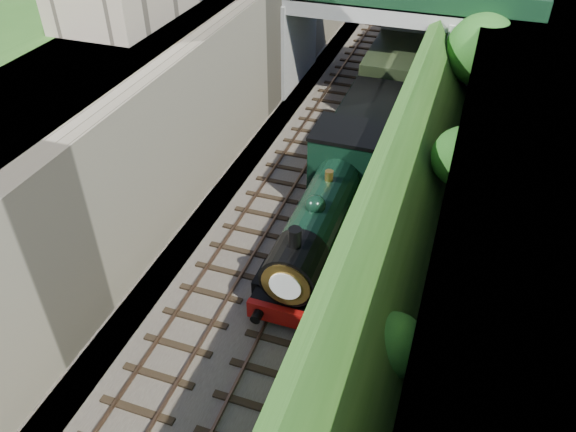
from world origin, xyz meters
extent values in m
plane|color=#1E4714|center=(0.00, 0.00, 0.00)|extent=(160.00, 160.00, 0.00)
cube|color=#473F38|center=(0.00, 20.00, 0.10)|extent=(10.00, 90.00, 0.20)
cube|color=#756B56|center=(-5.50, 20.00, 3.50)|extent=(1.00, 90.00, 7.00)
cube|color=#262628|center=(-9.00, 20.00, 3.50)|extent=(6.00, 90.00, 7.00)
cube|color=#262628|center=(9.50, 20.00, 3.12)|extent=(8.00, 90.00, 6.25)
cube|color=#1E4714|center=(5.00, 20.00, 2.70)|extent=(4.02, 90.00, 6.36)
sphere|color=#194C14|center=(5.02, 2.11, 2.93)|extent=(1.89, 1.89, 1.89)
sphere|color=#194C14|center=(4.01, 4.62, 1.30)|extent=(1.95, 1.95, 1.95)
sphere|color=#194C14|center=(3.76, 7.95, 0.88)|extent=(1.33, 1.33, 1.33)
sphere|color=#194C14|center=(5.84, 10.63, 4.26)|extent=(2.32, 2.32, 2.32)
sphere|color=#194C14|center=(4.27, 13.41, 1.72)|extent=(1.67, 1.67, 1.67)
sphere|color=#194C14|center=(3.94, 17.13, 1.18)|extent=(1.78, 1.78, 1.78)
sphere|color=#194C14|center=(4.35, 19.75, 1.84)|extent=(2.18, 2.18, 2.18)
sphere|color=#194C14|center=(4.74, 23.34, 2.48)|extent=(2.20, 2.20, 2.20)
sphere|color=#194C14|center=(4.61, 26.48, 2.26)|extent=(2.40, 2.40, 2.40)
sphere|color=#194C14|center=(4.35, 28.23, 1.84)|extent=(2.01, 2.01, 2.01)
sphere|color=#194C14|center=(5.44, 32.92, 3.62)|extent=(1.98, 1.98, 1.98)
sphere|color=#194C14|center=(5.06, 35.52, 2.99)|extent=(1.76, 1.76, 1.76)
cube|color=black|center=(-2.00, 20.00, 0.24)|extent=(2.50, 90.00, 0.07)
cube|color=brown|center=(-2.72, 20.00, 0.33)|extent=(0.08, 90.00, 0.14)
cube|color=brown|center=(-1.28, 20.00, 0.33)|extent=(0.08, 90.00, 0.14)
cube|color=black|center=(1.20, 20.00, 0.24)|extent=(2.50, 90.00, 0.07)
cube|color=brown|center=(0.48, 20.00, 0.33)|extent=(0.08, 90.00, 0.14)
cube|color=brown|center=(1.92, 20.00, 0.33)|extent=(0.08, 90.00, 0.14)
cube|color=gray|center=(0.50, 24.00, 5.70)|extent=(16.00, 6.00, 0.90)
cube|color=gray|center=(-5.50, 24.00, 2.85)|extent=(1.40, 6.40, 5.70)
cube|color=gray|center=(5.20, 24.00, 2.85)|extent=(2.40, 6.40, 5.70)
cylinder|color=black|center=(5.80, 20.42, 2.20)|extent=(0.30, 0.30, 4.40)
sphere|color=#194C14|center=(5.80, 20.42, 4.80)|extent=(3.60, 3.60, 3.60)
sphere|color=#194C14|center=(6.30, 21.22, 4.20)|extent=(2.40, 2.40, 2.40)
cube|color=black|center=(1.20, 7.92, 0.50)|extent=(2.40, 8.40, 0.60)
cube|color=black|center=(1.20, 8.92, 1.05)|extent=(2.70, 10.00, 0.35)
cube|color=maroon|center=(1.20, 3.82, 0.95)|extent=(2.70, 0.25, 0.70)
cylinder|color=black|center=(1.20, 8.12, 2.35)|extent=(1.90, 5.60, 1.90)
cylinder|color=black|center=(1.20, 4.82, 2.35)|extent=(1.96, 1.80, 1.96)
cylinder|color=white|center=(1.20, 3.84, 2.35)|extent=(1.10, 0.05, 1.10)
cylinder|color=black|center=(1.20, 4.82, 3.55)|extent=(0.44, 0.44, 0.90)
sphere|color=black|center=(1.20, 7.12, 3.35)|extent=(0.76, 0.76, 0.76)
cylinder|color=#A57F33|center=(1.20, 8.92, 3.45)|extent=(0.32, 0.32, 0.50)
cube|color=black|center=(1.20, 11.72, 2.50)|extent=(2.75, 2.40, 2.80)
cube|color=black|center=(1.20, 11.72, 3.95)|extent=(2.85, 2.50, 0.15)
cube|color=black|center=(-0.05, 5.32, 0.85)|extent=(0.60, 1.40, 0.90)
cube|color=black|center=(2.45, 5.32, 0.85)|extent=(0.60, 1.40, 0.90)
cube|color=black|center=(1.20, 16.12, 0.45)|extent=(2.30, 6.00, 0.50)
cube|color=black|center=(1.20, 16.12, 0.70)|extent=(2.60, 6.00, 0.50)
cube|color=black|center=(1.20, 16.12, 1.90)|extent=(2.70, 6.00, 2.40)
cube|color=black|center=(1.20, 16.12, 3.15)|extent=(2.50, 5.60, 0.20)
cube|color=black|center=(1.20, 28.72, 0.40)|extent=(2.30, 17.00, 0.40)
cube|color=black|center=(1.20, 28.72, 0.65)|extent=(2.50, 17.00, 0.50)
cube|color=black|center=(1.20, 28.72, 2.15)|extent=(2.80, 18.00, 2.70)
cube|color=slate|center=(1.20, 28.72, 3.65)|extent=(2.90, 18.00, 0.50)
camera|label=1|loc=(5.56, -8.45, 15.24)|focal=35.00mm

